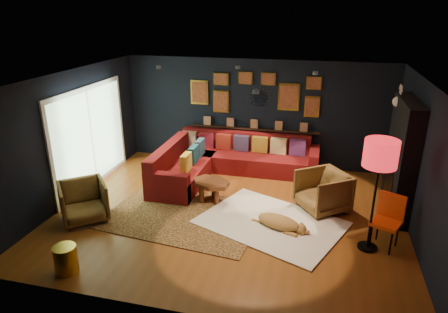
% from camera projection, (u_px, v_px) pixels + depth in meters
% --- Properties ---
extents(floor, '(6.50, 6.50, 0.00)m').
position_uv_depth(floor, '(229.00, 213.00, 7.72)').
color(floor, brown).
rests_on(floor, ground).
extents(room_walls, '(6.50, 6.50, 6.50)m').
position_uv_depth(room_walls, '(229.00, 135.00, 7.16)').
color(room_walls, black).
rests_on(room_walls, ground).
extents(sectional, '(3.41, 2.69, 0.86)m').
position_uv_depth(sectional, '(221.00, 162.00, 9.39)').
color(sectional, maroon).
rests_on(sectional, ground).
extents(ledge, '(3.20, 0.12, 0.04)m').
position_uv_depth(ledge, '(254.00, 129.00, 9.83)').
color(ledge, black).
rests_on(ledge, room_walls).
extents(gallery_wall, '(3.15, 0.04, 1.02)m').
position_uv_depth(gallery_wall, '(255.00, 93.00, 9.55)').
color(gallery_wall, gold).
rests_on(gallery_wall, room_walls).
extents(sunburst_mirror, '(0.47, 0.16, 0.47)m').
position_uv_depth(sunburst_mirror, '(259.00, 97.00, 9.57)').
color(sunburst_mirror, silver).
rests_on(sunburst_mirror, room_walls).
extents(fireplace, '(0.31, 1.60, 2.20)m').
position_uv_depth(fireplace, '(400.00, 162.00, 7.47)').
color(fireplace, black).
rests_on(fireplace, ground).
extents(deer_head, '(0.50, 0.28, 0.45)m').
position_uv_depth(deer_head, '(407.00, 102.00, 7.55)').
color(deer_head, white).
rests_on(deer_head, fireplace).
extents(sliding_door, '(0.06, 2.80, 2.20)m').
position_uv_depth(sliding_door, '(91.00, 137.00, 8.61)').
color(sliding_door, white).
rests_on(sliding_door, ground).
extents(ceiling_spots, '(3.30, 2.50, 0.06)m').
position_uv_depth(ceiling_spots, '(239.00, 74.00, 7.54)').
color(ceiling_spots, black).
rests_on(ceiling_spots, room_walls).
extents(shag_rug, '(2.95, 2.59, 0.03)m').
position_uv_depth(shag_rug, '(271.00, 223.00, 7.34)').
color(shag_rug, silver).
rests_on(shag_rug, ground).
extents(leopard_rug, '(3.08, 2.35, 0.02)m').
position_uv_depth(leopard_rug, '(184.00, 215.00, 7.63)').
color(leopard_rug, '#B77E42').
rests_on(leopard_rug, ground).
extents(coffee_table, '(0.99, 0.88, 0.41)m').
position_uv_depth(coffee_table, '(211.00, 185.00, 8.08)').
color(coffee_table, '#5A2B16').
rests_on(coffee_table, shag_rug).
extents(pouf, '(0.54, 0.54, 0.36)m').
position_uv_depth(pouf, '(185.00, 173.00, 9.03)').
color(pouf, '#A41B2A').
rests_on(pouf, shag_rug).
extents(armchair_left, '(1.09, 1.08, 0.82)m').
position_uv_depth(armchair_left, '(83.00, 200.00, 7.35)').
color(armchair_left, '#B18139').
rests_on(armchair_left, ground).
extents(armchair_right, '(1.13, 1.14, 0.86)m').
position_uv_depth(armchair_right, '(323.00, 190.00, 7.71)').
color(armchair_right, '#B18139').
rests_on(armchair_right, ground).
extents(gold_stool, '(0.34, 0.34, 0.43)m').
position_uv_depth(gold_stool, '(66.00, 259.00, 5.96)').
color(gold_stool, gold).
rests_on(gold_stool, ground).
extents(orange_chair, '(0.57, 0.57, 0.91)m').
position_uv_depth(orange_chair, '(388.00, 217.00, 6.51)').
color(orange_chair, black).
rests_on(orange_chair, ground).
extents(floor_lamp, '(0.52, 0.52, 1.89)m').
position_uv_depth(floor_lamp, '(380.00, 158.00, 6.05)').
color(floor_lamp, black).
rests_on(floor_lamp, ground).
extents(dog, '(1.21, 0.87, 0.35)m').
position_uv_depth(dog, '(279.00, 220.00, 7.11)').
color(dog, '#A87A3D').
rests_on(dog, leopard_rug).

